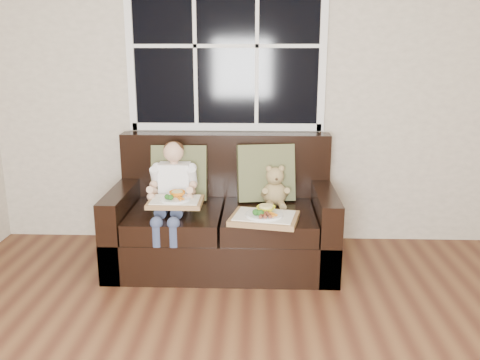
{
  "coord_description": "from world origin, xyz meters",
  "views": [
    {
      "loc": [
        -0.02,
        -1.74,
        1.65
      ],
      "look_at": [
        -0.15,
        1.85,
        0.7
      ],
      "focal_mm": 38.0,
      "sensor_mm": 36.0,
      "label": 1
    }
  ],
  "objects_px": {
    "tray_right": "(264,217)",
    "child": "(173,187)",
    "tray_left": "(176,200)",
    "loveseat": "(223,222)",
    "teddy_bear": "(275,189)"
  },
  "relations": [
    {
      "from": "child",
      "to": "teddy_bear",
      "type": "height_order",
      "value": "child"
    },
    {
      "from": "loveseat",
      "to": "tray_right",
      "type": "xyz_separation_m",
      "value": [
        0.32,
        -0.36,
        0.17
      ]
    },
    {
      "from": "loveseat",
      "to": "tray_right",
      "type": "distance_m",
      "value": 0.51
    },
    {
      "from": "tray_right",
      "to": "child",
      "type": "bearing_deg",
      "value": 171.4
    },
    {
      "from": "tray_left",
      "to": "tray_right",
      "type": "xyz_separation_m",
      "value": [
        0.64,
        -0.07,
        -0.09
      ]
    },
    {
      "from": "teddy_bear",
      "to": "tray_left",
      "type": "bearing_deg",
      "value": -162.55
    },
    {
      "from": "loveseat",
      "to": "tray_left",
      "type": "distance_m",
      "value": 0.51
    },
    {
      "from": "teddy_bear",
      "to": "tray_left",
      "type": "relative_size",
      "value": 0.84
    },
    {
      "from": "teddy_bear",
      "to": "tray_right",
      "type": "relative_size",
      "value": 0.62
    },
    {
      "from": "loveseat",
      "to": "teddy_bear",
      "type": "bearing_deg",
      "value": 3.61
    },
    {
      "from": "tray_right",
      "to": "tray_left",
      "type": "bearing_deg",
      "value": -175.36
    },
    {
      "from": "tray_left",
      "to": "tray_right",
      "type": "distance_m",
      "value": 0.65
    },
    {
      "from": "child",
      "to": "teddy_bear",
      "type": "relative_size",
      "value": 2.38
    },
    {
      "from": "loveseat",
      "to": "teddy_bear",
      "type": "xyz_separation_m",
      "value": [
        0.4,
        0.03,
        0.27
      ]
    },
    {
      "from": "teddy_bear",
      "to": "tray_left",
      "type": "height_order",
      "value": "teddy_bear"
    }
  ]
}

